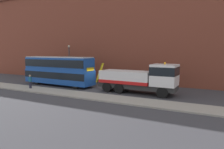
{
  "coord_description": "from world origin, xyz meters",
  "views": [
    {
      "loc": [
        13.39,
        -21.9,
        4.78
      ],
      "look_at": [
        2.17,
        -0.17,
        2.0
      ],
      "focal_mm": 32.4,
      "sensor_mm": 36.0,
      "label": 1
    }
  ],
  "objects_px": {
    "double_decker_bus": "(58,70)",
    "pedestrian_onlooker": "(30,82)",
    "street_lamp": "(69,60)",
    "recovery_tow_truck": "(141,78)"
  },
  "relations": [
    {
      "from": "recovery_tow_truck",
      "to": "street_lamp",
      "type": "relative_size",
      "value": 1.75
    },
    {
      "from": "double_decker_bus",
      "to": "street_lamp",
      "type": "xyz_separation_m",
      "value": [
        -1.82,
        4.65,
        1.24
      ]
    },
    {
      "from": "double_decker_bus",
      "to": "pedestrian_onlooker",
      "type": "height_order",
      "value": "double_decker_bus"
    },
    {
      "from": "pedestrian_onlooker",
      "to": "street_lamp",
      "type": "height_order",
      "value": "street_lamp"
    },
    {
      "from": "double_decker_bus",
      "to": "pedestrian_onlooker",
      "type": "distance_m",
      "value": 4.32
    },
    {
      "from": "street_lamp",
      "to": "double_decker_bus",
      "type": "bearing_deg",
      "value": -68.6
    },
    {
      "from": "recovery_tow_truck",
      "to": "street_lamp",
      "type": "bearing_deg",
      "value": 163.41
    },
    {
      "from": "recovery_tow_truck",
      "to": "double_decker_bus",
      "type": "bearing_deg",
      "value": -178.27
    },
    {
      "from": "recovery_tow_truck",
      "to": "pedestrian_onlooker",
      "type": "xyz_separation_m",
      "value": [
        -13.3,
        -3.97,
        -0.77
      ]
    },
    {
      "from": "recovery_tow_truck",
      "to": "pedestrian_onlooker",
      "type": "distance_m",
      "value": 13.9
    }
  ]
}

